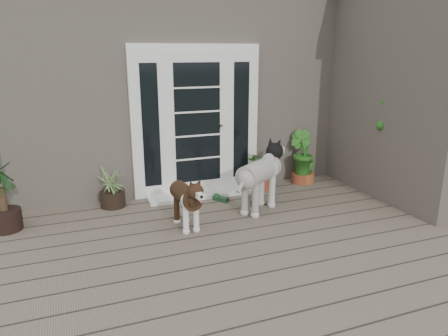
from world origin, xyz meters
name	(u,v)px	position (x,y,z in m)	size (l,w,h in m)	color
deck	(278,257)	(0.00, 0.40, 0.06)	(6.20, 4.60, 0.12)	#6B5B4C
house_main	(174,85)	(0.00, 4.65, 1.55)	(7.40, 4.00, 3.10)	#665E54
house_wing	(424,96)	(2.90, 1.50, 1.55)	(1.60, 2.40, 3.10)	#665E54
door_unit	(197,121)	(-0.20, 2.60, 1.19)	(1.90, 0.14, 2.15)	white
door_step	(202,194)	(-0.20, 2.40, 0.14)	(1.60, 0.40, 0.05)	white
brindle_dog	(186,204)	(-0.73, 1.37, 0.42)	(0.31, 0.72, 0.60)	#3F2817
white_dog	(259,183)	(0.31, 1.55, 0.51)	(0.40, 0.94, 0.79)	silver
spider_plant	(112,186)	(-1.48, 2.40, 0.42)	(0.56, 0.56, 0.59)	#90AC69
yucca	(1,190)	(-2.75, 2.06, 0.62)	(0.69, 0.69, 1.00)	black
herb_a	(261,171)	(0.73, 2.34, 0.41)	(0.46, 0.46, 0.59)	#154C1A
herb_b	(301,164)	(1.45, 2.40, 0.44)	(0.42, 0.42, 0.63)	#175218
herb_c	(305,167)	(1.55, 2.40, 0.37)	(0.32, 0.32, 0.50)	#185217
sapling	(392,139)	(2.27, 1.37, 0.99)	(0.51, 0.51, 1.73)	#265819
clog_left	(221,198)	(-0.03, 2.07, 0.16)	(0.12, 0.26, 0.08)	#16391F
clog_right	(256,200)	(0.41, 1.82, 0.16)	(0.14, 0.29, 0.09)	black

